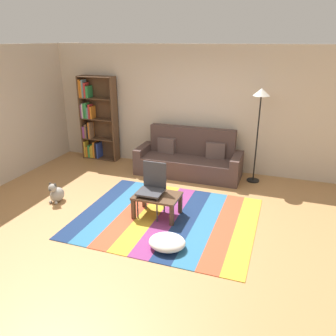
{
  "coord_description": "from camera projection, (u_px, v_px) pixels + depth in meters",
  "views": [
    {
      "loc": [
        1.94,
        -4.65,
        2.79
      ],
      "look_at": [
        0.08,
        0.61,
        0.65
      ],
      "focal_mm": 36.07,
      "sensor_mm": 36.0,
      "label": 1
    }
  ],
  "objects": [
    {
      "name": "back_wall",
      "position": [
        194.0,
        108.0,
        7.46
      ],
      "size": [
        6.8,
        0.1,
        2.7
      ],
      "primitive_type": "cube",
      "color": "beige",
      "rests_on": "ground_plane"
    },
    {
      "name": "tv_remote",
      "position": [
        152.0,
        193.0,
        5.59
      ],
      "size": [
        0.13,
        0.15,
        0.02
      ],
      "primitive_type": "cube",
      "rotation": [
        0.0,
        0.0,
        0.65
      ],
      "color": "black",
      "rests_on": "coffee_table"
    },
    {
      "name": "ground_plane",
      "position": [
        151.0,
        215.0,
        5.7
      ],
      "size": [
        14.0,
        14.0,
        0.0
      ],
      "primitive_type": "plane",
      "color": "#B27F4C"
    },
    {
      "name": "couch",
      "position": [
        189.0,
        159.0,
        7.34
      ],
      "size": [
        2.26,
        0.8,
        1.0
      ],
      "color": "#4C3833",
      "rests_on": "ground_plane"
    },
    {
      "name": "dog",
      "position": [
        56.0,
        193.0,
        6.13
      ],
      "size": [
        0.22,
        0.35,
        0.4
      ],
      "color": "#9E998E",
      "rests_on": "ground_plane"
    },
    {
      "name": "rug",
      "position": [
        167.0,
        218.0,
        5.62
      ],
      "size": [
        2.87,
        2.4,
        0.01
      ],
      "color": "navy",
      "rests_on": "ground_plane"
    },
    {
      "name": "bookshelf",
      "position": [
        95.0,
        121.0,
        8.14
      ],
      "size": [
        0.9,
        0.28,
        2.0
      ],
      "color": "brown",
      "rests_on": "ground_plane"
    },
    {
      "name": "folding_chair",
      "position": [
        153.0,
        185.0,
        5.58
      ],
      "size": [
        0.4,
        0.4,
        0.9
      ],
      "rotation": [
        0.0,
        0.0,
        -0.58
      ],
      "color": "#38383D",
      "rests_on": "ground_plane"
    },
    {
      "name": "left_wall",
      "position": [
        11.0,
        114.0,
        6.93
      ],
      "size": [
        0.1,
        5.5,
        2.7
      ],
      "primitive_type": "cube",
      "color": "beige",
      "rests_on": "ground_plane"
    },
    {
      "name": "pouf",
      "position": [
        167.0,
        242.0,
        4.77
      ],
      "size": [
        0.53,
        0.46,
        0.18
      ],
      "primitive_type": "ellipsoid",
      "color": "white",
      "rests_on": "rug"
    },
    {
      "name": "coffee_table",
      "position": [
        157.0,
        199.0,
        5.57
      ],
      "size": [
        0.74,
        0.53,
        0.38
      ],
      "color": "#513826",
      "rests_on": "rug"
    },
    {
      "name": "standing_lamp",
      "position": [
        260.0,
        105.0,
        6.52
      ],
      "size": [
        0.32,
        0.32,
        1.91
      ],
      "color": "black",
      "rests_on": "ground_plane"
    }
  ]
}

